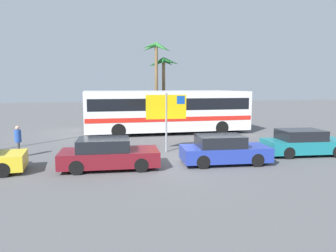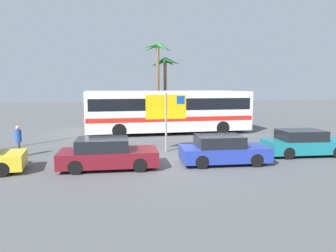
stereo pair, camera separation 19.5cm
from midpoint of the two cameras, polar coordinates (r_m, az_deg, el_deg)
The scene contains 10 objects.
ground at distance 15.05m, azimuth 2.94°, elevation -6.52°, with size 120.00×120.00×0.00m, color #565659.
bus_front_coach at distance 23.81m, azimuth -0.19°, elevation 2.89°, with size 12.21×2.72×3.17m.
bus_rear_coach at distance 27.10m, azimuth -1.94°, elevation 3.40°, with size 12.21×2.72×3.17m.
ferry_sign at distance 17.09m, azimuth -0.49°, elevation 3.03°, with size 2.20×0.11×3.20m.
car_teal at distance 17.90m, azimuth 22.84°, elevation -2.80°, with size 4.30×2.09×1.32m.
car_maroon at distance 14.07m, azimuth -11.08°, elevation -4.95°, with size 4.30×2.09×1.32m.
car_blue at distance 14.88m, azimuth 9.55°, elevation -4.26°, with size 4.10×2.05×1.32m.
pedestrian_near_sign at distance 17.62m, azimuth -25.59°, elevation -2.11°, with size 0.32×0.32×1.59m.
palm_tree_seaside at distance 31.12m, azimuth -2.32°, elevation 11.74°, with size 3.01×2.98×7.72m.
palm_tree_inland at distance 31.98m, azimuth -0.98°, elevation 10.23°, with size 3.19×3.20×6.38m.
Camera 1 is at (-3.97, -14.08, 3.55)m, focal length 33.99 mm.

